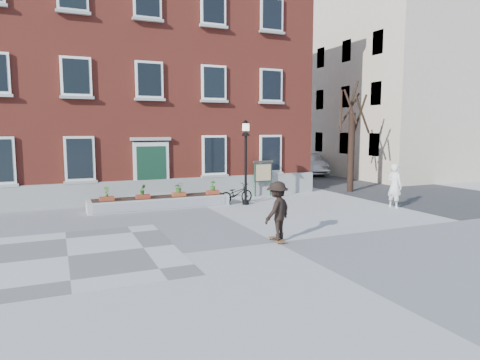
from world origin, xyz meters
name	(u,v)px	position (x,y,z in m)	size (l,w,h in m)	color
ground	(276,243)	(0.00, 0.00, 0.00)	(100.00, 100.00, 0.00)	#9F9FA2
checker_patch	(68,256)	(-6.00, 1.00, 0.01)	(6.00, 6.00, 0.01)	slate
bicycle	(236,194)	(1.59, 6.98, 0.47)	(0.63, 1.79, 0.94)	black
parked_car	(307,164)	(11.65, 16.77, 0.82)	(1.74, 4.98, 1.64)	#ACAFB1
bystander	(394,186)	(7.63, 3.13, 1.00)	(0.73, 0.48, 2.00)	white
brick_building	(131,80)	(-2.00, 13.98, 6.30)	(18.40, 10.85, 12.60)	maroon
planter_assembly	(160,201)	(-1.99, 7.18, 0.31)	(6.20, 1.12, 1.15)	#BCBCB7
bare_tree	(351,142)	(9.01, 8.01, 2.79)	(1.83, 1.83, 6.16)	black
side_street	(351,89)	(17.99, 19.78, 7.02)	(15.20, 36.00, 14.50)	#3B3B3E
lamp_post	(246,150)	(1.89, 6.56, 2.54)	(0.40, 0.40, 3.93)	black
notice_board	(263,172)	(3.77, 8.52, 1.26)	(1.10, 0.16, 1.87)	#1B3728
skateboarder	(277,211)	(0.08, 0.08, 0.99)	(1.36, 1.18, 1.90)	brown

